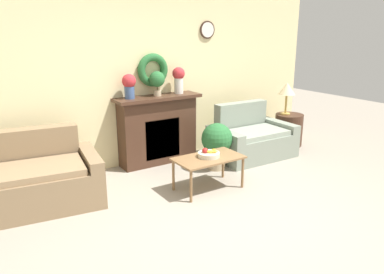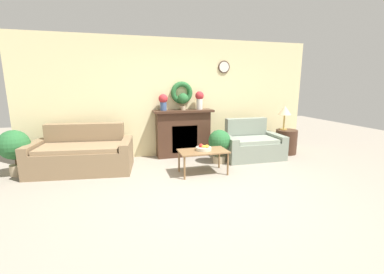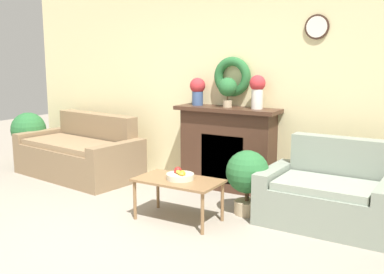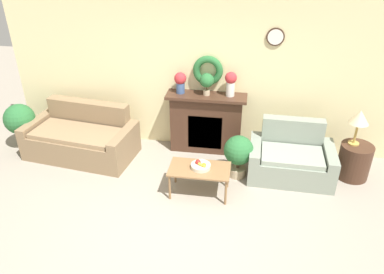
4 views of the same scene
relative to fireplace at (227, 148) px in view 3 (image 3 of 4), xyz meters
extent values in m
plane|color=gray|center=(-0.14, -2.30, -0.55)|extent=(16.00, 16.00, 0.00)
cube|color=beige|center=(-0.14, 0.21, 0.80)|extent=(6.80, 0.06, 2.70)
cylinder|color=#382319|center=(1.06, 0.16, 1.53)|extent=(0.29, 0.02, 0.29)
cylinder|color=white|center=(1.06, 0.15, 1.53)|extent=(0.24, 0.01, 0.24)
torus|color=#286633|center=(0.00, 0.11, 0.93)|extent=(0.51, 0.12, 0.51)
cube|color=#42281C|center=(0.00, 0.01, -0.03)|extent=(1.24, 0.34, 1.04)
cube|color=black|center=(0.00, -0.15, -0.12)|extent=(0.60, 0.02, 0.63)
cube|color=orange|center=(0.00, -0.16, -0.20)|extent=(0.48, 0.01, 0.34)
cube|color=#42281C|center=(0.00, -0.03, 0.52)|extent=(1.38, 0.41, 0.05)
cube|color=#846B4C|center=(-2.18, -0.64, -0.32)|extent=(1.62, 0.94, 0.45)
cube|color=#846B4C|center=(-2.12, -0.16, -0.11)|extent=(1.55, 0.41, 0.89)
cube|color=#846B4C|center=(-3.01, -0.42, -0.25)|extent=(0.29, 0.97, 0.59)
cube|color=#846B4C|center=(-1.32, -0.64, -0.25)|extent=(0.29, 0.97, 0.59)
cube|color=#917554|center=(-2.18, -0.64, -0.06)|extent=(1.55, 0.87, 0.08)
cube|color=gray|center=(1.46, -0.71, -0.35)|extent=(1.02, 0.70, 0.40)
cube|color=gray|center=(1.47, -0.28, -0.11)|extent=(1.00, 0.22, 0.88)
cube|color=gray|center=(0.88, -0.60, -0.28)|extent=(0.19, 0.87, 0.54)
cube|color=gray|center=(1.46, -0.71, -0.11)|extent=(0.97, 0.65, 0.08)
cube|color=olive|center=(0.06, -1.30, -0.11)|extent=(0.92, 0.51, 0.03)
cylinder|color=olive|center=(-0.35, -1.52, -0.34)|extent=(0.04, 0.04, 0.43)
cylinder|color=olive|center=(0.48, -1.52, -0.34)|extent=(0.04, 0.04, 0.43)
cylinder|color=olive|center=(-0.35, -1.09, -0.34)|extent=(0.04, 0.04, 0.43)
cylinder|color=olive|center=(0.48, -1.09, -0.34)|extent=(0.04, 0.04, 0.43)
cylinder|color=beige|center=(0.08, -1.29, -0.07)|extent=(0.30, 0.30, 0.06)
sphere|color=#B2231E|center=(0.03, -1.27, -0.02)|extent=(0.08, 0.08, 0.08)
sphere|color=orange|center=(0.13, -1.33, -0.02)|extent=(0.07, 0.07, 0.07)
ellipsoid|color=yellow|center=(0.09, -1.32, -0.02)|extent=(0.17, 0.12, 0.04)
cylinder|color=#3D5684|center=(-0.46, 0.01, 0.63)|extent=(0.15, 0.15, 0.18)
sphere|color=#B72D33|center=(-0.46, 0.01, 0.80)|extent=(0.21, 0.21, 0.21)
cylinder|color=silver|center=(0.40, 0.01, 0.66)|extent=(0.14, 0.14, 0.25)
sphere|color=#B72D33|center=(0.40, 0.01, 0.86)|extent=(0.20, 0.20, 0.20)
cylinder|color=tan|center=(0.00, -0.01, 0.59)|extent=(0.12, 0.12, 0.09)
cylinder|color=#4C3823|center=(0.00, -0.01, 0.67)|extent=(0.02, 0.02, 0.07)
sphere|color=#286633|center=(0.00, -0.01, 0.80)|extent=(0.24, 0.24, 0.24)
cylinder|color=tan|center=(-3.32, -0.44, -0.45)|extent=(0.25, 0.25, 0.20)
cylinder|color=#4C3823|center=(-3.32, -0.44, -0.28)|extent=(0.04, 0.04, 0.15)
sphere|color=#286633|center=(-3.32, -0.44, 0.03)|extent=(0.55, 0.55, 0.55)
cylinder|color=tan|center=(0.62, -0.75, -0.48)|extent=(0.28, 0.28, 0.15)
cylinder|color=#4C3823|center=(0.62, -0.75, -0.34)|extent=(0.04, 0.04, 0.13)
sphere|color=#286633|center=(0.62, -0.75, -0.07)|extent=(0.48, 0.48, 0.48)
camera|label=1|loc=(-2.68, -5.12, 1.55)|focal=35.00mm
camera|label=2|loc=(-1.41, -5.75, 1.14)|focal=24.00mm
camera|label=3|loc=(2.54, -5.19, 1.20)|focal=42.00mm
camera|label=4|loc=(0.66, -5.89, 3.05)|focal=35.00mm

